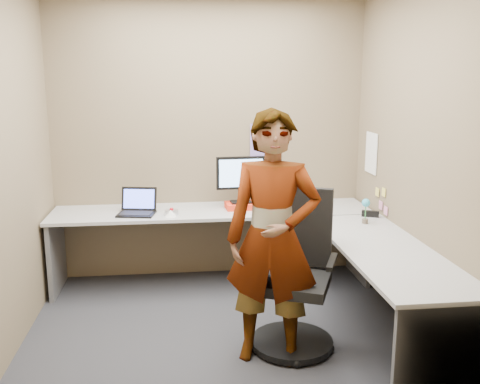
{
  "coord_description": "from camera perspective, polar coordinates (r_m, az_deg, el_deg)",
  "views": [
    {
      "loc": [
        -0.31,
        -3.87,
        1.94
      ],
      "look_at": [
        0.18,
        0.25,
        1.05
      ],
      "focal_mm": 40.0,
      "sensor_mm": 36.0,
      "label": 1
    }
  ],
  "objects": [
    {
      "name": "wall_back",
      "position": [
        5.21,
        -3.31,
        5.6
      ],
      "size": [
        3.0,
        0.0,
        3.0
      ],
      "primitive_type": "plane",
      "rotation": [
        1.57,
        0.0,
        0.0
      ],
      "color": "brown",
      "rests_on": "ground"
    },
    {
      "name": "stapler",
      "position": [
        4.88,
        13.73,
        -2.27
      ],
      "size": [
        0.15,
        0.1,
        0.05
      ],
      "primitive_type": "cube",
      "rotation": [
        0.0,
        0.0,
        -0.42
      ],
      "color": "black",
      "rests_on": "desk"
    },
    {
      "name": "sticky_note_c",
      "position": [
        4.85,
        15.28,
        -1.94
      ],
      "size": [
        0.01,
        0.07,
        0.07
      ],
      "primitive_type": "cube",
      "color": "pink",
      "rests_on": "wall_right"
    },
    {
      "name": "ground",
      "position": [
        4.34,
        -2.0,
        -14.44
      ],
      "size": [
        3.0,
        3.0,
        0.0
      ],
      "primitive_type": "plane",
      "color": "#232428",
      "rests_on": "ground"
    },
    {
      "name": "person",
      "position": [
        3.64,
        3.51,
        -4.98
      ],
      "size": [
        0.73,
        0.57,
        1.75
      ],
      "primitive_type": "imported",
      "rotation": [
        0.0,
        0.0,
        -0.27
      ],
      "color": "#999399",
      "rests_on": "ground"
    },
    {
      "name": "desk",
      "position": [
        4.53,
        3.07,
        -5.27
      ],
      "size": [
        2.98,
        2.58,
        0.73
      ],
      "color": "#A1A1A1",
      "rests_on": "ground"
    },
    {
      "name": "wall_left",
      "position": [
        4.09,
        -23.59,
        2.79
      ],
      "size": [
        0.0,
        2.7,
        2.7
      ],
      "primitive_type": "plane",
      "rotation": [
        1.57,
        0.0,
        1.57
      ],
      "color": "brown",
      "rests_on": "ground"
    },
    {
      "name": "office_chair",
      "position": [
        3.97,
        5.86,
        -9.79
      ],
      "size": [
        0.66,
        0.66,
        1.13
      ],
      "rotation": [
        0.0,
        0.0,
        -0.4
      ],
      "color": "black",
      "rests_on": "ground"
    },
    {
      "name": "wall_right",
      "position": [
        4.31,
        18.17,
        3.64
      ],
      "size": [
        0.0,
        2.7,
        2.7
      ],
      "primitive_type": "plane",
      "rotation": [
        1.57,
        0.0,
        -1.57
      ],
      "color": "brown",
      "rests_on": "ground"
    },
    {
      "name": "monitor",
      "position": [
        4.99,
        0.08,
        1.77
      ],
      "size": [
        0.46,
        0.15,
        0.43
      ],
      "rotation": [
        0.0,
        0.0,
        0.07
      ],
      "color": "black",
      "rests_on": "paper_ream"
    },
    {
      "name": "sticky_note_d",
      "position": [
        5.02,
        14.43,
        -0.0
      ],
      "size": [
        0.01,
        0.07,
        0.07
      ],
      "primitive_type": "cube",
      "color": "#F2E059",
      "rests_on": "wall_right"
    },
    {
      "name": "trackball_mouse",
      "position": [
        4.85,
        -7.32,
        -2.14
      ],
      "size": [
        0.12,
        0.08,
        0.07
      ],
      "color": "#B7B7BC",
      "rests_on": "desk"
    },
    {
      "name": "calendar_white",
      "position": [
        5.15,
        13.83,
        4.06
      ],
      "size": [
        0.01,
        0.28,
        0.38
      ],
      "primitive_type": "cube",
      "color": "white",
      "rests_on": "wall_right"
    },
    {
      "name": "sticky_note_b",
      "position": [
        4.95,
        14.78,
        -1.38
      ],
      "size": [
        0.01,
        0.07,
        0.07
      ],
      "primitive_type": "cube",
      "color": "pink",
      "rests_on": "wall_right"
    },
    {
      "name": "flower",
      "position": [
        4.62,
        13.26,
        -1.57
      ],
      "size": [
        0.07,
        0.07,
        0.22
      ],
      "color": "brown",
      "rests_on": "desk"
    },
    {
      "name": "sticky_note_a",
      "position": [
        4.88,
        15.08,
        -0.03
      ],
      "size": [
        0.01,
        0.07,
        0.07
      ],
      "primitive_type": "cube",
      "color": "#F2E059",
      "rests_on": "wall_right"
    },
    {
      "name": "paper_ream",
      "position": [
        5.04,
        0.1,
        -1.46
      ],
      "size": [
        0.3,
        0.23,
        0.06
      ],
      "primitive_type": "cube",
      "rotation": [
        0.0,
        0.0,
        0.07
      ],
      "color": "red",
      "rests_on": "desk"
    },
    {
      "name": "calendar_purple",
      "position": [
        5.27,
        2.71,
        5.13
      ],
      "size": [
        0.3,
        0.01,
        0.4
      ],
      "primitive_type": "cube",
      "color": "#846BB7",
      "rests_on": "wall_back"
    },
    {
      "name": "laptop",
      "position": [
        4.93,
        -10.88,
        -1.62
      ],
      "size": [
        0.36,
        0.32,
        0.23
      ],
      "rotation": [
        0.0,
        0.0,
        -0.19
      ],
      "color": "black",
      "rests_on": "desk"
    },
    {
      "name": "origami",
      "position": [
        4.79,
        -7.41,
        -2.25
      ],
      "size": [
        0.1,
        0.1,
        0.06
      ],
      "primitive_type": "cone",
      "color": "white",
      "rests_on": "desk"
    }
  ]
}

